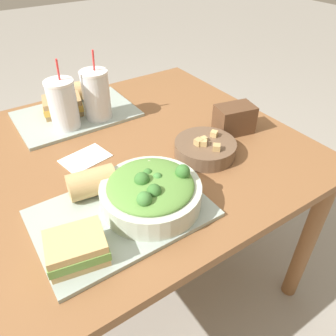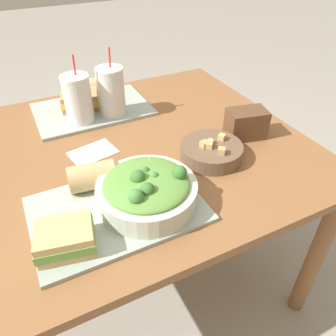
# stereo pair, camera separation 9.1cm
# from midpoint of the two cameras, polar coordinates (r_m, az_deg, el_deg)

# --- Properties ---
(ground_plane) EXTENTS (12.00, 12.00, 0.00)m
(ground_plane) POSITION_cam_midpoint_polar(r_m,az_deg,el_deg) (1.61, -3.61, -17.55)
(ground_plane) COLOR gray
(dining_table) EXTENTS (1.20, 1.03, 0.70)m
(dining_table) POSITION_cam_midpoint_polar(r_m,az_deg,el_deg) (1.16, -4.77, -0.05)
(dining_table) COLOR brown
(dining_table) RESTS_ON ground_plane
(tray_near) EXTENTS (0.44, 0.30, 0.01)m
(tray_near) POSITION_cam_midpoint_polar(r_m,az_deg,el_deg) (0.88, -5.88, -7.27)
(tray_near) COLOR #99A89E
(tray_near) RESTS_ON dining_table
(tray_far) EXTENTS (0.44, 0.30, 0.01)m
(tray_far) POSITION_cam_midpoint_polar(r_m,az_deg,el_deg) (1.36, -11.14, 9.95)
(tray_far) COLOR #99A89E
(tray_far) RESTS_ON dining_table
(salad_bowl) EXTENTS (0.27, 0.27, 0.11)m
(salad_bowl) POSITION_cam_midpoint_polar(r_m,az_deg,el_deg) (0.85, -0.64, -3.87)
(salad_bowl) COLOR beige
(salad_bowl) RESTS_ON tray_near
(soup_bowl) EXTENTS (0.20, 0.20, 0.07)m
(soup_bowl) POSITION_cam_midpoint_polar(r_m,az_deg,el_deg) (1.06, 10.02, 2.86)
(soup_bowl) COLOR brown
(soup_bowl) RESTS_ON dining_table
(sandwich_near) EXTENTS (0.15, 0.13, 0.06)m
(sandwich_near) POSITION_cam_midpoint_polar(r_m,az_deg,el_deg) (0.78, -14.24, -11.95)
(sandwich_near) COLOR tan
(sandwich_near) RESTS_ON tray_near
(baguette_near) EXTENTS (0.14, 0.09, 0.08)m
(baguette_near) POSITION_cam_midpoint_polar(r_m,az_deg,el_deg) (0.92, -10.19, -1.52)
(baguette_near) COLOR tan
(baguette_near) RESTS_ON tray_near
(sandwich_far) EXTENTS (0.17, 0.14, 0.06)m
(sandwich_far) POSITION_cam_midpoint_polar(r_m,az_deg,el_deg) (1.36, -13.22, 11.40)
(sandwich_far) COLOR tan
(sandwich_far) RESTS_ON tray_far
(baguette_far) EXTENTS (0.12, 0.09, 0.08)m
(baguette_far) POSITION_cam_midpoint_polar(r_m,az_deg,el_deg) (1.44, -11.41, 13.55)
(baguette_far) COLOR tan
(baguette_far) RESTS_ON tray_far
(drink_cup_dark) EXTENTS (0.10, 0.10, 0.25)m
(drink_cup_dark) POSITION_cam_midpoint_polar(r_m,az_deg,el_deg) (1.24, -13.30, 11.34)
(drink_cup_dark) COLOR silver
(drink_cup_dark) RESTS_ON tray_far
(drink_cup_red) EXTENTS (0.10, 0.10, 0.25)m
(drink_cup_red) POSITION_cam_midpoint_polar(r_m,az_deg,el_deg) (1.27, -7.74, 12.77)
(drink_cup_red) COLOR silver
(drink_cup_red) RESTS_ON tray_far
(chip_bag) EXTENTS (0.15, 0.11, 0.10)m
(chip_bag) POSITION_cam_midpoint_polar(r_m,az_deg,el_deg) (1.19, 15.63, 7.37)
(chip_bag) COLOR brown
(chip_bag) RESTS_ON dining_table
(napkin_folded) EXTENTS (0.16, 0.13, 0.00)m
(napkin_folded) POSITION_cam_midpoint_polar(r_m,az_deg,el_deg) (1.10, -10.64, 2.58)
(napkin_folded) COLOR white
(napkin_folded) RESTS_ON dining_table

